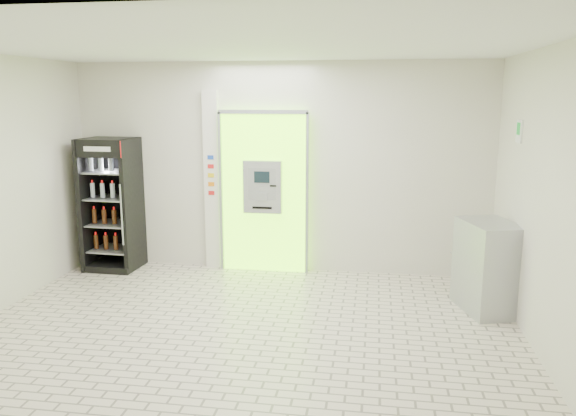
# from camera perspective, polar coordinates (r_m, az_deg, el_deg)

# --- Properties ---
(ground) EXTENTS (6.00, 6.00, 0.00)m
(ground) POSITION_cam_1_polar(r_m,az_deg,el_deg) (6.11, -4.99, -13.07)
(ground) COLOR beige
(ground) RESTS_ON ground
(room_shell) EXTENTS (6.00, 6.00, 6.00)m
(room_shell) POSITION_cam_1_polar(r_m,az_deg,el_deg) (5.61, -5.31, 4.34)
(room_shell) COLOR silver
(room_shell) RESTS_ON ground
(atm_assembly) EXTENTS (1.30, 0.24, 2.33)m
(atm_assembly) POSITION_cam_1_polar(r_m,az_deg,el_deg) (8.08, -2.44, 1.71)
(atm_assembly) COLOR #80F915
(atm_assembly) RESTS_ON ground
(pillar) EXTENTS (0.22, 0.11, 2.60)m
(pillar) POSITION_cam_1_polar(r_m,az_deg,el_deg) (8.28, -7.71, 2.75)
(pillar) COLOR silver
(pillar) RESTS_ON ground
(beverage_cooler) EXTENTS (0.75, 0.70, 1.93)m
(beverage_cooler) POSITION_cam_1_polar(r_m,az_deg,el_deg) (8.62, -17.43, 0.13)
(beverage_cooler) COLOR black
(beverage_cooler) RESTS_ON ground
(steel_cabinet) EXTENTS (0.76, 0.93, 1.08)m
(steel_cabinet) POSITION_cam_1_polar(r_m,az_deg,el_deg) (7.06, 19.65, -5.65)
(steel_cabinet) COLOR #A0A3A8
(steel_cabinet) RESTS_ON ground
(exit_sign) EXTENTS (0.02, 0.22, 0.26)m
(exit_sign) POSITION_cam_1_polar(r_m,az_deg,el_deg) (7.00, 22.43, 7.23)
(exit_sign) COLOR white
(exit_sign) RESTS_ON room_shell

